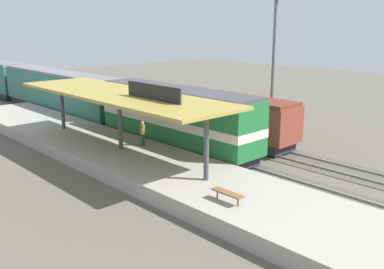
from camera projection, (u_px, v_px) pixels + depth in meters
The scene contains 11 objects.
ground_plane at pixel (193, 144), 33.34m from camera, with size 120.00×120.00×0.00m, color #5B564C.
track_near at pixel (173, 149), 32.01m from camera, with size 3.20×110.00×0.16m.
track_far at pixel (216, 138), 35.06m from camera, with size 3.20×110.00×0.16m.
platform at pixel (121, 156), 28.85m from camera, with size 6.00×44.00×0.90m, color #9E998E.
station_canopy at pixel (120, 95), 27.77m from camera, with size 5.20×18.00×4.70m.
platform_bench at pixel (227, 193), 20.08m from camera, with size 0.44×1.70×0.50m.
locomotive at pixel (176, 118), 31.21m from camera, with size 2.93×14.43×4.44m.
passenger_carriage_front at pixel (59, 92), 43.92m from camera, with size 2.90×20.00×4.24m.
freight_car at pixel (227, 117), 33.76m from camera, with size 2.80×12.00×3.54m.
light_mast at pixel (275, 32), 32.99m from camera, with size 1.10×1.10×11.70m.
person_waiting at pixel (143, 132), 29.36m from camera, with size 0.34×0.34×1.71m.
Camera 1 is at (-20.09, -23.32, 8.97)m, focal length 40.33 mm.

